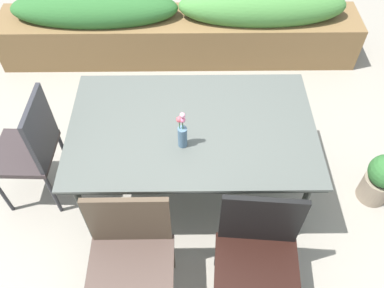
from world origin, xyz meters
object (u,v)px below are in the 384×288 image
chair_end_left (32,146)px  planter_box (181,25)px  dining_table (192,131)px  potted_plant (381,179)px  chair_near_left (130,258)px  flower_vase (182,133)px  chair_near_right (258,257)px

chair_end_left → planter_box: (1.01, 1.68, -0.18)m
dining_table → planter_box: 1.71m
planter_box → potted_plant: (1.50, -1.76, -0.13)m
dining_table → chair_near_left: chair_near_left is taller
chair_near_left → flower_vase: size_ratio=3.08×
dining_table → planter_box: planter_box is taller
chair_near_right → potted_plant: size_ratio=1.96×
planter_box → chair_near_right: bearing=-79.3°
potted_plant → planter_box: bearing=130.5°
chair_near_left → flower_vase: (0.30, 0.64, 0.36)m
flower_vase → potted_plant: 1.59m
chair_near_right → flower_vase: bearing=-51.1°
chair_near_right → potted_plant: bearing=-140.8°
flower_vase → potted_plant: size_ratio=0.63×
flower_vase → planter_box: (-0.04, 1.83, -0.49)m
chair_near_right → planter_box: 2.52m
chair_near_left → planter_box: chair_near_left is taller
chair_end_left → dining_table: bearing=-88.0°
chair_end_left → chair_near_right: chair_end_left is taller
dining_table → planter_box: size_ratio=0.45×
potted_plant → dining_table: bearing=176.5°
chair_near_left → dining_table: bearing=-114.9°
chair_near_left → flower_vase: 0.79m
flower_vase → planter_box: size_ratio=0.08×
chair_end_left → flower_vase: 1.10m
dining_table → planter_box: bearing=93.3°
chair_near_left → flower_vase: flower_vase is taller
flower_vase → planter_box: bearing=91.1°
chair_end_left → flower_vase: flower_vase is taller
flower_vase → potted_plant: (1.47, 0.07, -0.62)m
chair_near_left → chair_end_left: bearing=-46.9°
chair_near_right → potted_plant: chair_near_right is taller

